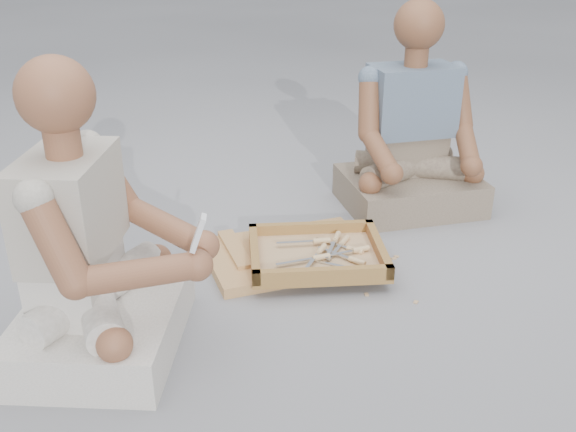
{
  "coord_description": "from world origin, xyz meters",
  "views": [
    {
      "loc": [
        -0.08,
        -2.02,
        1.28
      ],
      "look_at": [
        0.0,
        0.08,
        0.3
      ],
      "focal_mm": 40.0,
      "sensor_mm": 36.0,
      "label": 1
    }
  ],
  "objects_px": {
    "carved_panel": "(289,254)",
    "craftsman": "(92,259)",
    "tool_tray": "(317,254)",
    "companion": "(412,142)"
  },
  "relations": [
    {
      "from": "carved_panel",
      "to": "craftsman",
      "type": "xyz_separation_m",
      "value": [
        -0.63,
        -0.56,
        0.3
      ]
    },
    {
      "from": "tool_tray",
      "to": "craftsman",
      "type": "bearing_deg",
      "value": -147.49
    },
    {
      "from": "carved_panel",
      "to": "craftsman",
      "type": "height_order",
      "value": "craftsman"
    },
    {
      "from": "craftsman",
      "to": "companion",
      "type": "height_order",
      "value": "companion"
    },
    {
      "from": "tool_tray",
      "to": "craftsman",
      "type": "distance_m",
      "value": 0.91
    },
    {
      "from": "tool_tray",
      "to": "companion",
      "type": "distance_m",
      "value": 0.83
    },
    {
      "from": "craftsman",
      "to": "companion",
      "type": "bearing_deg",
      "value": 136.88
    },
    {
      "from": "carved_panel",
      "to": "tool_tray",
      "type": "bearing_deg",
      "value": -39.94
    },
    {
      "from": "craftsman",
      "to": "companion",
      "type": "relative_size",
      "value": 0.98
    },
    {
      "from": "tool_tray",
      "to": "companion",
      "type": "bearing_deg",
      "value": 51.49
    }
  ]
}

